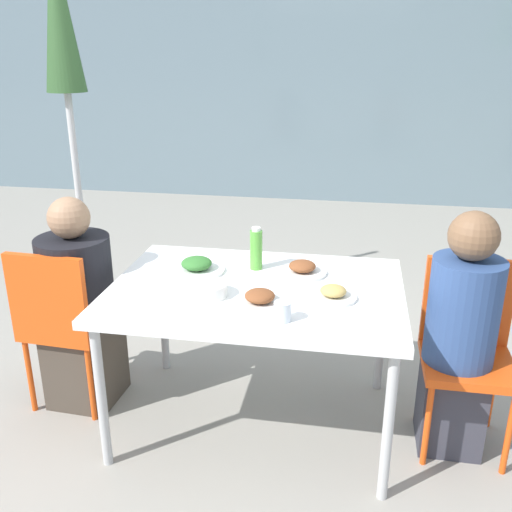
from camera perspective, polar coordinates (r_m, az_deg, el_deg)
ground_plane at (r=2.99m, az=0.00°, el=-16.18°), size 24.00×24.00×0.00m
building_facade at (r=6.91m, az=6.85°, el=17.90°), size 10.00×0.20×3.00m
dining_table at (r=2.64m, az=0.00°, el=-4.19°), size 1.33×0.95×0.74m
chair_left at (r=3.00m, az=-18.79°, el=-5.79°), size 0.42×0.42×0.87m
person_left at (r=3.04m, az=-17.21°, el=-5.24°), size 0.36×0.36×1.10m
chair_right at (r=2.80m, az=20.35°, el=-7.88°), size 0.40×0.40×0.87m
person_right at (r=2.71m, az=19.66°, el=-7.97°), size 0.31×0.31×1.14m
closed_umbrella at (r=3.76m, az=-18.70°, el=18.46°), size 0.36×0.36×2.43m
plate_0 at (r=2.76m, az=4.65°, el=-1.31°), size 0.24×0.24×0.07m
plate_1 at (r=2.79m, az=-5.95°, el=-1.04°), size 0.27×0.27×0.07m
plate_2 at (r=2.43m, az=0.38°, el=-4.34°), size 0.24×0.24×0.07m
plate_3 at (r=2.51m, az=7.72°, el=-3.77°), size 0.21×0.21×0.06m
bottle at (r=2.79m, az=0.02°, el=0.70°), size 0.06×0.06×0.21m
drinking_cup at (r=2.29m, az=2.66°, el=-5.55°), size 0.07×0.07×0.08m
salad_bowl at (r=2.52m, az=-4.82°, el=-3.36°), size 0.17×0.17×0.06m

